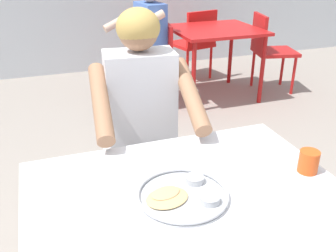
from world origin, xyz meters
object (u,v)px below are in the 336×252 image
at_px(table_foreground, 189,213).
at_px(chair_red_far, 195,40).
at_px(thali_tray, 183,194).
at_px(chair_foreground, 137,141).
at_px(patron_background, 142,35).
at_px(drinking_cup, 309,161).
at_px(chair_red_left, 156,59).
at_px(table_background_red, 215,37).
at_px(chair_red_right, 269,47).
at_px(diner_foreground, 144,118).

bearing_deg(table_foreground, chair_red_far, 66.43).
distance_m(thali_tray, chair_red_far, 3.50).
relative_size(chair_foreground, patron_background, 0.72).
bearing_deg(table_foreground, drinking_cup, -0.56).
bearing_deg(chair_red_left, table_background_red, 2.25).
bearing_deg(chair_red_right, thali_tray, -128.41).
distance_m(drinking_cup, table_background_red, 2.72).
distance_m(thali_tray, drinking_cup, 0.50).
xyz_separation_m(table_foreground, chair_red_far, (1.39, 3.19, -0.18)).
height_order(drinking_cup, chair_red_left, chair_red_left).
relative_size(chair_foreground, chair_red_left, 1.07).
bearing_deg(chair_red_left, chair_red_far, 42.64).
height_order(chair_red_left, chair_red_right, chair_red_right).
distance_m(table_background_red, chair_red_right, 0.66).
height_order(thali_tray, diner_foreground, diner_foreground).
bearing_deg(chair_red_left, chair_foreground, -111.10).
bearing_deg(diner_foreground, table_background_red, 55.47).
bearing_deg(chair_red_left, table_foreground, -105.14).
bearing_deg(chair_foreground, table_foreground, -92.77).
relative_size(chair_red_left, chair_red_far, 0.99).
bearing_deg(patron_background, chair_red_right, -0.64).
xyz_separation_m(table_foreground, chair_red_left, (0.69, 2.54, -0.18)).
relative_size(table_foreground, chair_foreground, 1.25).
bearing_deg(chair_red_far, drinking_cup, -105.97).
relative_size(drinking_cup, diner_foreground, 0.07).
distance_m(table_background_red, chair_red_left, 0.68).
relative_size(chair_foreground, table_background_red, 1.00).
xyz_separation_m(drinking_cup, diner_foreground, (-0.45, 0.65, -0.03)).
relative_size(drinking_cup, chair_red_right, 0.10).
bearing_deg(chair_red_right, table_foreground, -128.04).
xyz_separation_m(thali_tray, diner_foreground, (0.05, 0.64, 0.00)).
height_order(drinking_cup, table_background_red, drinking_cup).
relative_size(chair_foreground, chair_red_right, 1.04).
distance_m(chair_red_left, chair_red_right, 1.30).
relative_size(diner_foreground, patron_background, 1.03).
xyz_separation_m(thali_tray, chair_red_right, (2.01, 2.54, -0.25)).
bearing_deg(thali_tray, table_background_red, 61.87).
relative_size(chair_red_right, chair_red_far, 1.02).
xyz_separation_m(table_background_red, chair_red_left, (-0.66, -0.03, -0.17)).
distance_m(chair_foreground, diner_foreground, 0.33).
height_order(drinking_cup, chair_foreground, chair_foreground).
bearing_deg(drinking_cup, chair_red_far, 74.03).
relative_size(table_foreground, drinking_cup, 12.81).
distance_m(diner_foreground, chair_red_right, 2.74).
bearing_deg(diner_foreground, drinking_cup, -55.06).
relative_size(table_foreground, chair_red_right, 1.30).
height_order(chair_foreground, chair_red_right, chair_foreground).
bearing_deg(chair_foreground, chair_red_right, 40.67).
distance_m(chair_red_right, chair_red_far, 0.88).
xyz_separation_m(thali_tray, chair_red_left, (0.71, 2.54, -0.26)).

